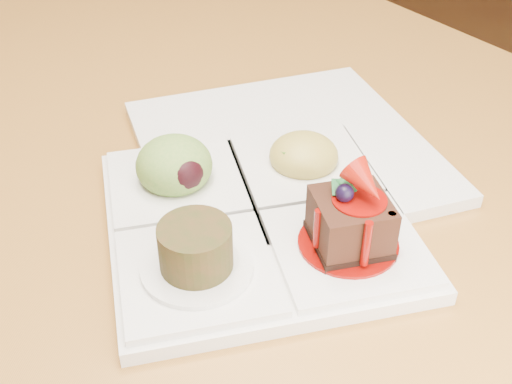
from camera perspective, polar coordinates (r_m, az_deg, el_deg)
dining_table at (r=0.73m, az=-15.88°, el=2.40°), size 1.00×1.80×0.75m
sampler_plate at (r=0.50m, az=-0.24°, el=-1.32°), size 0.30×0.30×0.09m
second_plate at (r=0.60m, az=2.58°, el=3.77°), size 0.31×0.31×0.01m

